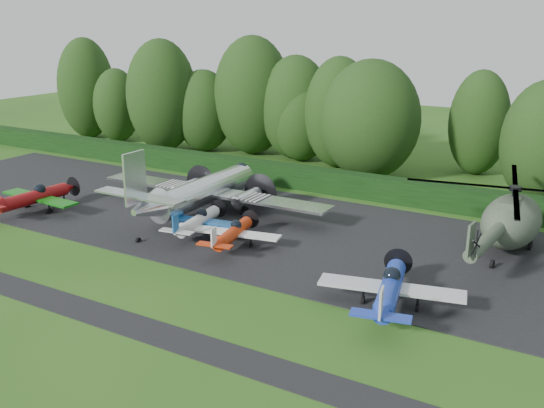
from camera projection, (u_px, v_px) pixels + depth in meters
The scene contains 21 objects.
ground at pixel (168, 273), 36.45m from camera, with size 160.00×160.00×0.00m, color #275417.
apron at pixel (255, 226), 44.73m from camera, with size 70.00×18.00×0.01m, color black.
taxiway_verge at pixel (94, 313), 31.48m from camera, with size 70.00×2.00×0.00m, color black.
hedgerow at pixel (319, 191), 53.84m from camera, with size 90.00×1.60×2.00m, color black.
transport_plane at pixel (202, 191), 47.08m from camera, with size 20.44×15.67×6.55m.
light_plane_red at pixel (34, 197), 47.62m from camera, with size 7.68×8.08×2.95m.
light_plane_white at pixel (199, 221), 42.71m from camera, with size 6.36×6.68×2.44m.
light_plane_orange at pixel (233, 233), 40.35m from camera, with size 6.21×6.53×2.38m.
light_plane_blue at pixel (390, 289), 31.49m from camera, with size 7.68×8.07×2.95m.
helicopter at pixel (512, 217), 39.22m from camera, with size 13.65×15.99×4.40m.
tree_2 at pixel (295, 108), 64.89m from camera, with size 7.55×7.55×11.08m.
tree_3 at pixel (339, 113), 60.97m from camera, with size 6.92×6.92×11.20m.
tree_4 at pixel (86, 88), 76.09m from camera, with size 7.01×7.01×12.52m.
tree_5 at pixel (204, 111), 68.81m from camera, with size 6.73×6.73×9.27m.
tree_6 at pixel (117, 105), 74.12m from camera, with size 5.66×5.66×8.97m.
tree_7 at pixel (370, 120), 56.53m from camera, with size 9.33×9.33×11.22m.
tree_8 at pixel (544, 143), 48.76m from camera, with size 6.80×6.80×10.15m.
tree_9 at pixel (162, 96), 68.49m from camera, with size 7.99×7.99×12.63m.
tree_10 at pixel (479, 123), 58.17m from camera, with size 5.75×5.75×10.14m.
tree_12 at pixel (302, 120), 64.08m from camera, with size 6.35×6.35×8.78m.
tree_13 at pixel (252, 96), 66.88m from camera, with size 8.56×8.56×13.02m.
Camera 1 is at (22.24, -25.98, 14.69)m, focal length 40.00 mm.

